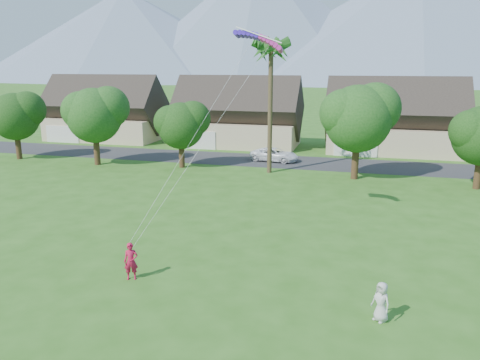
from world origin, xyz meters
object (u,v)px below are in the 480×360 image
(kite_flyer, at_px, (131,261))
(watcher, at_px, (381,302))
(parafoil_kite, at_px, (260,37))
(parked_car, at_px, (274,155))

(kite_flyer, height_order, watcher, kite_flyer)
(kite_flyer, bearing_deg, parafoil_kite, 39.80)
(watcher, bearing_deg, parafoil_kite, 169.60)
(parafoil_kite, bearing_deg, watcher, -51.85)
(kite_flyer, bearing_deg, watcher, -25.57)
(parked_car, bearing_deg, watcher, -152.41)
(watcher, xyz_separation_m, parafoil_kite, (-7.11, 8.93, 10.77))
(kite_flyer, relative_size, parafoil_kite, 0.64)
(parked_car, bearing_deg, kite_flyer, -173.36)
(kite_flyer, bearing_deg, parked_car, 66.16)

